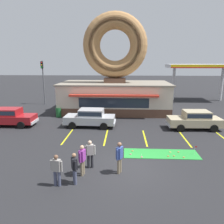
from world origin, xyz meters
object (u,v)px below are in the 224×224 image
golf_ball (142,155)px  pedestrian_clipboard_woman (90,153)px  pedestrian_blue_sweater_man (74,167)px  traffic_light_pole (43,77)px  pedestrian_hooded_kid (57,169)px  pedestrian_beanie_man (82,159)px  car_champagne (195,119)px  car_silver (90,117)px  car_red (10,116)px  putting_flag_pin (196,148)px  trash_bin (59,112)px  pedestrian_leather_jacket_man (119,156)px

golf_ball → pedestrian_clipboard_woman: (-2.94, -1.70, 0.82)m
pedestrian_blue_sweater_man → traffic_light_pole: 21.36m
pedestrian_hooded_kid → pedestrian_beanie_man: pedestrian_beanie_man is taller
golf_ball → car_champagne: (4.98, 5.81, 0.82)m
car_silver → pedestrian_clipboard_woman: (1.15, -7.71, -0.01)m
car_red → car_silver: same height
car_red → traffic_light_pole: traffic_light_pole is taller
car_silver → pedestrian_clipboard_woman: bearing=-81.5°
car_champagne → pedestrian_beanie_man: bearing=-134.6°
putting_flag_pin → car_silver: size_ratio=0.12×
car_red → trash_bin: bearing=44.4°
car_champagne → golf_ball: bearing=-130.6°
pedestrian_beanie_man → traffic_light_pole: 20.71m
pedestrian_clipboard_woman → pedestrian_beanie_man: bearing=-109.0°
putting_flag_pin → pedestrian_leather_jacket_man: pedestrian_leather_jacket_man is taller
golf_ball → pedestrian_hooded_kid: (-4.21, -3.57, 0.81)m
car_silver → trash_bin: bearing=139.7°
pedestrian_leather_jacket_man → car_red: bearing=141.3°
putting_flag_pin → car_champagne: bearing=73.5°
golf_ball → car_champagne: bearing=49.4°
pedestrian_hooded_kid → car_red: bearing=127.3°
pedestrian_leather_jacket_man → pedestrian_clipboard_woman: bearing=163.0°
putting_flag_pin → car_red: bearing=159.4°
pedestrian_beanie_man → pedestrian_leather_jacket_man: bearing=9.4°
car_red → pedestrian_blue_sweater_man: bearing=-49.1°
pedestrian_hooded_kid → traffic_light_pole: (-7.69, 19.65, 2.85)m
golf_ball → pedestrian_beanie_man: (-3.21, -2.50, 0.84)m
putting_flag_pin → golf_ball: bearing=-174.2°
golf_ball → car_red: car_red is taller
pedestrian_blue_sweater_man → traffic_light_pole: traffic_light_pole is taller
trash_bin → pedestrian_hooded_kid: bearing=-73.7°
traffic_light_pole → car_red: bearing=-87.3°
putting_flag_pin → pedestrian_hooded_kid: bearing=-152.7°
car_silver → trash_bin: size_ratio=4.73×
putting_flag_pin → car_silver: car_silver is taller
pedestrian_blue_sweater_man → trash_bin: bearing=109.7°
car_silver → pedestrian_blue_sweater_man: size_ratio=2.97×
pedestrian_clipboard_woman → traffic_light_pole: bearing=116.7°
traffic_light_pole → trash_bin: bearing=-59.9°
car_champagne → trash_bin: size_ratio=4.73×
car_silver → pedestrian_beanie_man: bearing=-84.1°
pedestrian_beanie_man → traffic_light_pole: size_ratio=0.28×
putting_flag_pin → car_champagne: (1.62, 5.47, 0.43)m
pedestrian_beanie_man → traffic_light_pole: (-8.68, 18.59, 2.82)m
golf_ball → pedestrian_beanie_man: size_ratio=0.03×
pedestrian_blue_sweater_man → pedestrian_clipboard_woman: (0.50, 1.62, 0.01)m
pedestrian_clipboard_woman → traffic_light_pole: traffic_light_pole is taller
car_champagne → pedestrian_blue_sweater_man: (-8.41, -9.13, -0.02)m
golf_ball → traffic_light_pole: 20.34m
car_silver → pedestrian_leather_jacket_man: bearing=-71.4°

